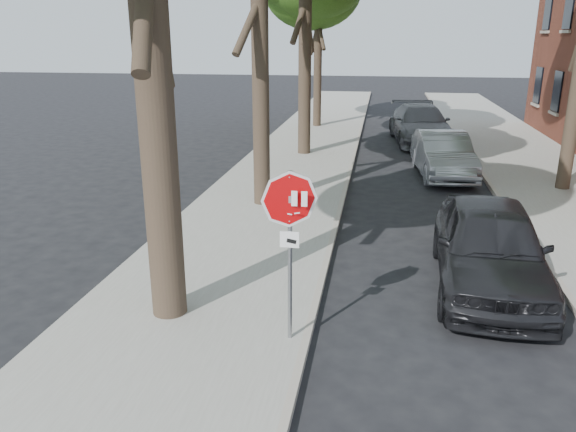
% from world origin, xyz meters
% --- Properties ---
extents(ground, '(120.00, 120.00, 0.00)m').
position_xyz_m(ground, '(0.00, 0.00, 0.00)').
color(ground, black).
rests_on(ground, ground).
extents(sidewalk_left, '(4.00, 55.00, 0.12)m').
position_xyz_m(sidewalk_left, '(-2.50, 12.00, 0.06)').
color(sidewalk_left, gray).
rests_on(sidewalk_left, ground).
extents(sidewalk_right, '(4.00, 55.00, 0.12)m').
position_xyz_m(sidewalk_right, '(6.00, 12.00, 0.06)').
color(sidewalk_right, gray).
rests_on(sidewalk_right, ground).
extents(curb_left, '(0.12, 55.00, 0.13)m').
position_xyz_m(curb_left, '(-0.45, 12.00, 0.07)').
color(curb_left, '#9E9384').
rests_on(curb_left, ground).
extents(curb_right, '(0.12, 55.00, 0.13)m').
position_xyz_m(curb_right, '(3.95, 12.00, 0.07)').
color(curb_right, '#9E9384').
rests_on(curb_right, ground).
extents(stop_sign, '(0.76, 0.34, 2.61)m').
position_xyz_m(stop_sign, '(-0.70, -0.03, 1.95)').
color(stop_sign, gray).
rests_on(stop_sign, sidewalk_left).
extents(car_a, '(2.16, 4.84, 1.62)m').
position_xyz_m(car_a, '(2.60, 2.66, 0.81)').
color(car_a, black).
rests_on(car_a, ground).
extents(car_b, '(1.93, 4.54, 1.46)m').
position_xyz_m(car_b, '(2.60, 11.44, 0.73)').
color(car_b, gray).
rests_on(car_b, ground).
extents(car_c, '(2.85, 5.78, 1.62)m').
position_xyz_m(car_c, '(2.22, 17.61, 0.81)').
color(car_c, '#4A4B4F').
rests_on(car_c, ground).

